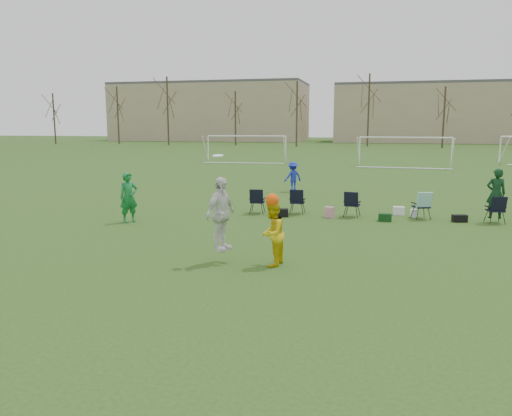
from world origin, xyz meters
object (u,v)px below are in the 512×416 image
(fielder_green_near, at_px, (129,197))
(goal_mid, at_px, (405,143))
(fielder_blue, at_px, (293,177))
(goal_left, at_px, (246,141))
(center_contest, at_px, (245,222))

(fielder_green_near, distance_m, goal_mid, 29.11)
(fielder_green_near, distance_m, fielder_blue, 10.49)
(goal_left, bearing_deg, fielder_green_near, -88.12)
(goal_mid, bearing_deg, goal_left, 175.87)
(fielder_green_near, distance_m, center_contest, 6.85)
(goal_left, bearing_deg, fielder_blue, -73.44)
(fielder_green_near, relative_size, goal_mid, 0.24)
(fielder_green_near, xyz_separation_m, goal_left, (-3.52, 29.14, 1.03))
(center_contest, height_order, goal_mid, center_contest)
(center_contest, bearing_deg, fielder_green_near, 141.85)
(fielder_green_near, xyz_separation_m, fielder_blue, (4.20, 9.61, -0.12))
(fielder_green_near, height_order, goal_mid, goal_mid)
(fielder_blue, xyz_separation_m, center_contest, (1.18, -13.84, 0.28))
(fielder_green_near, bearing_deg, fielder_blue, 19.16)
(fielder_green_near, bearing_deg, goal_left, 49.64)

